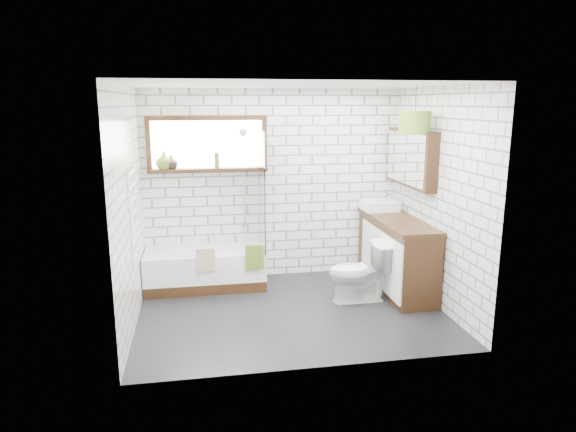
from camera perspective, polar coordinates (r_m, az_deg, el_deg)
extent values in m
cube|color=black|center=(5.95, 0.33, -10.53)|extent=(3.40, 2.60, 0.01)
cube|color=white|center=(5.47, 0.37, 14.42)|extent=(3.40, 2.60, 0.01)
cube|color=white|center=(6.84, -1.65, 3.49)|extent=(3.40, 0.01, 2.50)
cube|color=white|center=(4.33, 3.51, -1.86)|extent=(3.40, 0.01, 2.50)
cube|color=white|center=(5.53, -17.29, 0.75)|extent=(0.01, 2.60, 2.50)
cube|color=white|center=(6.12, 16.26, 1.91)|extent=(0.01, 2.60, 2.50)
cube|color=black|center=(6.66, -8.94, 7.87)|extent=(1.52, 0.16, 0.68)
cube|color=white|center=(5.54, -16.80, 0.26)|extent=(0.06, 0.52, 1.00)
cube|color=black|center=(6.56, 13.49, 6.29)|extent=(0.16, 1.20, 0.70)
cylinder|color=silver|center=(6.74, -4.97, 4.17)|extent=(0.02, 0.02, 1.30)
cube|color=white|center=(6.68, -9.18, -5.79)|extent=(1.50, 0.66, 0.49)
cube|color=white|center=(6.49, -3.01, 2.86)|extent=(0.02, 0.72, 1.50)
cube|color=#4E6F21|center=(6.33, -3.72, -4.56)|extent=(0.23, 0.06, 0.31)
cube|color=tan|center=(6.30, -9.10, -4.79)|extent=(0.22, 0.06, 0.29)
cube|color=black|center=(6.63, 11.94, -4.11)|extent=(0.52, 1.60, 0.92)
cube|color=white|center=(6.93, 10.13, 1.16)|extent=(0.44, 0.39, 0.13)
cylinder|color=silver|center=(6.97, 11.39, 1.80)|extent=(0.03, 0.03, 0.18)
imported|color=white|center=(6.17, 7.84, -6.17)|extent=(0.40, 0.71, 0.72)
imported|color=#557423|center=(6.66, -13.59, 5.87)|extent=(0.26, 0.26, 0.22)
imported|color=black|center=(6.66, -12.85, 5.71)|extent=(0.21, 0.21, 0.18)
cylinder|color=#557423|center=(6.66, -7.91, 5.97)|extent=(0.07, 0.07, 0.20)
cylinder|color=#4E6F21|center=(6.06, 13.88, 10.05)|extent=(0.35, 0.35, 0.26)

